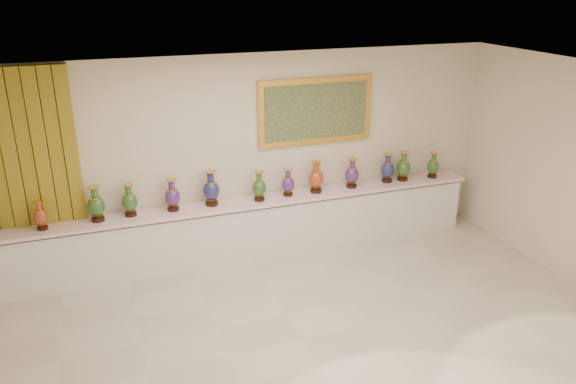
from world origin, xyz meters
name	(u,v)px	position (x,y,z in m)	size (l,w,h in m)	color
ground	(302,339)	(0.00, 0.00, 0.00)	(8.00, 8.00, 0.00)	beige
room	(70,170)	(-2.36, 2.44, 1.60)	(8.00, 8.00, 8.00)	beige
counter	(248,229)	(0.00, 2.27, 0.44)	(7.28, 0.48, 0.90)	white
vase_1	(41,217)	(-2.78, 2.21, 1.08)	(0.24, 0.24, 0.39)	black
vase_2	(96,206)	(-2.09, 2.25, 1.12)	(0.30, 0.30, 0.49)	black
vase_3	(129,201)	(-1.66, 2.29, 1.11)	(0.22, 0.22, 0.46)	black
vase_4	(172,196)	(-1.08, 2.27, 1.11)	(0.22, 0.22, 0.46)	black
vase_5	(211,190)	(-0.52, 2.28, 1.13)	(0.26, 0.26, 0.52)	black
vase_6	(259,188)	(0.18, 2.22, 1.10)	(0.27, 0.27, 0.45)	black
vase_7	(288,184)	(0.64, 2.26, 1.08)	(0.19, 0.19, 0.41)	black
vase_8	(316,178)	(1.09, 2.25, 1.12)	(0.30, 0.30, 0.50)	black
vase_9	(352,174)	(1.70, 2.26, 1.11)	(0.28, 0.28, 0.47)	black
vase_10	(387,169)	(2.34, 2.28, 1.11)	(0.26, 0.26, 0.47)	black
vase_11	(403,167)	(2.62, 2.27, 1.11)	(0.29, 0.29, 0.48)	black
vase_12	(433,166)	(3.15, 2.22, 1.09)	(0.24, 0.24, 0.43)	black
label_card	(106,223)	(-2.00, 2.13, 0.90)	(0.10, 0.06, 0.00)	white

